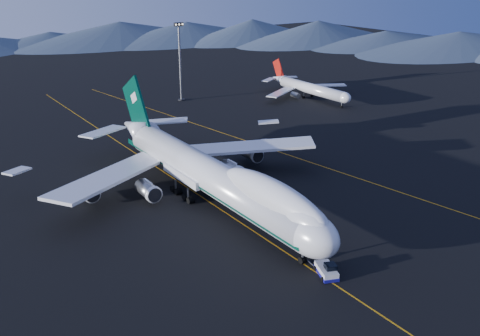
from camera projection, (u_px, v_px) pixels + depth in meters
ground at (211, 203)px, 101.42m from camera, size 500.00×500.00×0.00m
taxiway_line_main at (211, 203)px, 101.42m from camera, size 0.25×220.00×0.01m
taxiway_line_side at (298, 158)px, 124.96m from camera, size 28.08×198.09×0.01m
boeing_747 at (210, 175)px, 99.38m from camera, size 59.62×72.43×19.37m
pushback_tug at (326, 271)px, 77.68m from camera, size 3.84×5.11×1.99m
second_jet at (309, 88)px, 180.31m from camera, size 34.69×39.19×11.15m
service_van at (268, 143)px, 133.52m from camera, size 4.18×5.90×1.49m
floodlight_mast at (180, 62)px, 173.97m from camera, size 3.12×2.34×25.24m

